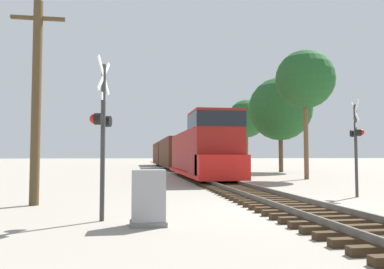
% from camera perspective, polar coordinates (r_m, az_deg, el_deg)
% --- Properties ---
extents(ground_plane, '(400.00, 400.00, 0.00)m').
position_cam_1_polar(ground_plane, '(12.10, 15.15, -11.09)').
color(ground_plane, gray).
extents(rail_track_bed, '(2.60, 160.00, 0.31)m').
position_cam_1_polar(rail_track_bed, '(12.08, 15.14, -10.45)').
color(rail_track_bed, '#382819').
rests_on(rail_track_bed, ground).
extents(freight_train, '(2.88, 48.87, 4.35)m').
position_cam_1_polar(freight_train, '(43.56, -2.52, -2.89)').
color(freight_train, maroon).
rests_on(freight_train, ground).
extents(crossing_signal_near, '(0.52, 1.01, 4.23)m').
position_cam_1_polar(crossing_signal_near, '(10.01, -13.54, 1.20)').
color(crossing_signal_near, '#333333').
rests_on(crossing_signal_near, ground).
extents(crossing_signal_far, '(0.54, 1.01, 3.93)m').
position_cam_1_polar(crossing_signal_far, '(16.63, 23.76, -0.58)').
color(crossing_signal_far, '#333333').
rests_on(crossing_signal_far, ground).
extents(relay_cabinet, '(0.88, 0.63, 1.34)m').
position_cam_1_polar(relay_cabinet, '(9.16, -6.66, -9.61)').
color(relay_cabinet, slate).
rests_on(relay_cabinet, ground).
extents(utility_pole, '(1.80, 0.32, 7.04)m').
position_cam_1_polar(utility_pole, '(13.93, -22.63, 5.05)').
color(utility_pole, '#4C3A23').
rests_on(utility_pole, ground).
extents(tree_far_right, '(4.18, 4.18, 9.21)m').
position_cam_1_polar(tree_far_right, '(28.16, 16.84, 7.99)').
color(tree_far_right, brown).
rests_on(tree_far_right, ground).
extents(tree_mid_background, '(6.38, 6.38, 9.59)m').
position_cam_1_polar(tree_mid_background, '(38.99, 13.31, 3.81)').
color(tree_mid_background, brown).
rests_on(tree_mid_background, ground).
extents(tree_deep_background, '(6.29, 6.29, 10.94)m').
position_cam_1_polar(tree_deep_background, '(62.79, 8.36, 2.41)').
color(tree_deep_background, brown).
rests_on(tree_deep_background, ground).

